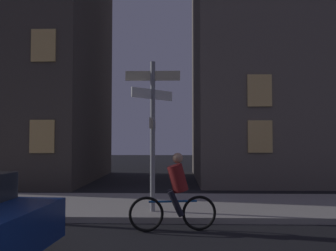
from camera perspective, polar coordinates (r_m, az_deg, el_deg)
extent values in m
cube|color=#9E9991|center=(9.80, -6.07, -13.00)|extent=(40.00, 3.49, 0.14)
cylinder|color=gray|center=(8.50, -2.55, -1.71)|extent=(0.12, 0.12, 3.67)
cube|color=beige|center=(8.65, -2.53, 8.19)|extent=(1.36, 0.03, 0.24)
cube|color=white|center=(8.58, -2.54, 5.17)|extent=(0.95, 0.95, 0.24)
cube|color=beige|center=(8.51, -2.55, 0.18)|extent=(0.03, 1.70, 0.24)
cylinder|color=black|center=(6.33, -22.66, -16.46)|extent=(0.66, 0.27, 0.64)
torus|color=black|center=(7.29, -3.61, -14.39)|extent=(0.72, 0.16, 0.72)
torus|color=black|center=(7.42, 5.17, -14.18)|extent=(0.72, 0.16, 0.72)
cylinder|color=#1959A5|center=(7.29, 0.82, -12.40)|extent=(1.00, 0.18, 0.04)
cylinder|color=maroon|center=(7.24, 1.61, -8.68)|extent=(0.49, 0.38, 0.61)
sphere|color=tan|center=(7.20, 1.61, -5.40)|extent=(0.22, 0.22, 0.22)
cylinder|color=black|center=(7.22, 1.31, -12.75)|extent=(0.35, 0.16, 0.55)
cylinder|color=black|center=(7.39, 1.13, -12.50)|extent=(0.35, 0.16, 0.55)
cube|color=#F2C672|center=(13.27, -20.06, -1.70)|extent=(0.90, 0.06, 1.20)
cube|color=#F2C672|center=(13.71, -19.86, 12.33)|extent=(0.90, 0.06, 1.20)
cube|color=#6B6056|center=(18.85, 25.46, 12.52)|extent=(13.17, 7.46, 13.29)
cube|color=#F2C672|center=(13.25, 14.96, -1.76)|extent=(0.90, 0.06, 1.20)
cube|color=#F2C672|center=(13.37, 14.88, 5.61)|extent=(0.90, 0.06, 1.20)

